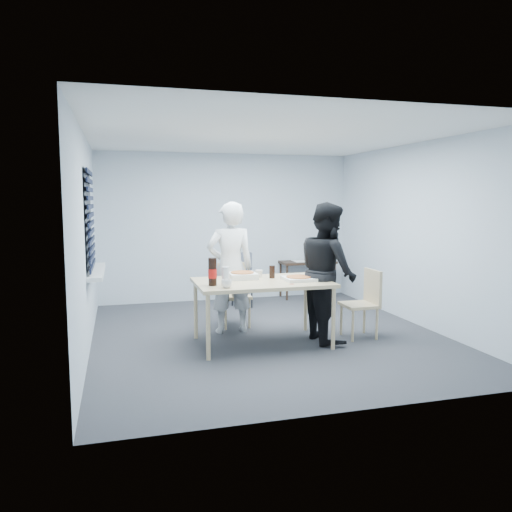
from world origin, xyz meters
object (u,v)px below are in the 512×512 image
object	(u,v)px
chair_far	(233,290)
soda_bottle	(212,272)
stool	(242,285)
backpack	(242,266)
person_white	(230,268)
side_table	(308,265)
person_black	(327,272)
mug_b	(259,273)
mug_a	(227,284)
chair_right	(365,299)
dining_table	(262,285)

from	to	relation	value
chair_far	soda_bottle	bearing A→B (deg)	-113.58
stool	backpack	size ratio (longest dim) A/B	1.13
person_white	backpack	bearing A→B (deg)	-109.71
side_table	soda_bottle	bearing A→B (deg)	-129.22
person_black	soda_bottle	bearing A→B (deg)	94.85
person_black	mug_b	distance (m)	0.88
side_table	mug_b	xyz separation A→B (m)	(-1.60, -2.35, 0.25)
person_white	mug_a	xyz separation A→B (m)	(-0.27, -1.02, -0.04)
chair_far	person_white	xyz separation A→B (m)	(-0.13, -0.38, 0.37)
chair_far	backpack	xyz separation A→B (m)	(0.40, 1.09, 0.19)
chair_right	chair_far	bearing A→B (deg)	144.19
side_table	stool	size ratio (longest dim) A/B	2.06
backpack	mug_a	xyz separation A→B (m)	(-0.80, -2.49, 0.15)
dining_table	chair_right	xyz separation A→B (m)	(1.39, -0.06, -0.23)
chair_right	mug_b	bearing A→B (deg)	164.91
person_black	chair_right	bearing A→B (deg)	-92.63
stool	backpack	bearing A→B (deg)	-90.00
mug_a	stool	bearing A→B (deg)	72.31
backpack	mug_b	size ratio (longest dim) A/B	4.32
person_black	soda_bottle	size ratio (longest dim) A/B	5.41
backpack	mug_b	bearing A→B (deg)	-86.66
soda_bottle	person_white	bearing A→B (deg)	64.25
soda_bottle	stool	bearing A→B (deg)	68.17
dining_table	mug_a	bearing A→B (deg)	-145.33
chair_right	stool	world-z (taller)	chair_right
mug_a	chair_far	bearing A→B (deg)	74.08
dining_table	mug_b	world-z (taller)	mug_b
side_table	chair_far	bearing A→B (deg)	-137.67
chair_right	soda_bottle	bearing A→B (deg)	-177.09
dining_table	mug_a	size ratio (longest dim) A/B	13.34
person_black	backpack	xyz separation A→B (m)	(-0.59, 2.16, -0.19)
stool	soda_bottle	xyz separation A→B (m)	(-0.92, -2.30, 0.58)
chair_right	person_white	distance (m)	1.83
chair_far	side_table	size ratio (longest dim) A/B	0.89
dining_table	chair_right	bearing A→B (deg)	-2.56
person_black	soda_bottle	xyz separation A→B (m)	(-1.51, -0.13, 0.07)
chair_far	stool	bearing A→B (deg)	70.12
soda_bottle	mug_a	bearing A→B (deg)	-57.78
backpack	mug_b	xyz separation A→B (m)	(-0.22, -1.82, 0.15)
dining_table	backpack	world-z (taller)	backpack
soda_bottle	chair_far	bearing A→B (deg)	66.42
stool	soda_bottle	size ratio (longest dim) A/B	1.49
mug_a	soda_bottle	distance (m)	0.26
dining_table	chair_far	size ratio (longest dim) A/B	1.84
person_white	side_table	size ratio (longest dim) A/B	1.76
mug_a	dining_table	bearing A→B (deg)	34.67
chair_far	chair_right	distance (m)	1.87
dining_table	stool	distance (m)	2.18
person_black	stool	xyz separation A→B (m)	(-0.59, 2.17, -0.51)
side_table	mug_b	size ratio (longest dim) A/B	10.04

